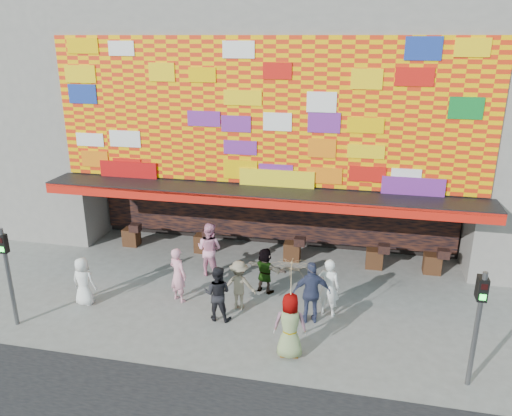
{
  "coord_description": "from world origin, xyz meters",
  "views": [
    {
      "loc": [
        3.35,
        -12.38,
        7.98
      ],
      "look_at": [
        0.19,
        2.0,
        2.88
      ],
      "focal_mm": 35.0,
      "sensor_mm": 36.0,
      "label": 1
    }
  ],
  "objects_px": {
    "signal_left": "(7,266)",
    "ped_c": "(217,293)",
    "ped_f": "(265,270)",
    "ped_h": "(328,287)",
    "ped_a": "(83,281)",
    "ped_b": "(178,275)",
    "ped_e": "(312,293)",
    "ped_d": "(239,285)",
    "ped_g": "(290,326)",
    "parasol": "(291,280)",
    "ped_i": "(209,249)",
    "signal_right": "(478,317)"
  },
  "relations": [
    {
      "from": "ped_b",
      "to": "ped_i",
      "type": "height_order",
      "value": "ped_i"
    },
    {
      "from": "signal_left",
      "to": "ped_b",
      "type": "distance_m",
      "value": 4.85
    },
    {
      "from": "ped_e",
      "to": "ped_i",
      "type": "distance_m",
      "value": 4.46
    },
    {
      "from": "ped_c",
      "to": "ped_h",
      "type": "bearing_deg",
      "value": -162.87
    },
    {
      "from": "signal_left",
      "to": "ped_b",
      "type": "height_order",
      "value": "signal_left"
    },
    {
      "from": "signal_right",
      "to": "parasol",
      "type": "distance_m",
      "value": 4.41
    },
    {
      "from": "ped_a",
      "to": "signal_left",
      "type": "bearing_deg",
      "value": 51.82
    },
    {
      "from": "ped_h",
      "to": "parasol",
      "type": "bearing_deg",
      "value": 80.15
    },
    {
      "from": "ped_h",
      "to": "parasol",
      "type": "distance_m",
      "value": 2.76
    },
    {
      "from": "signal_left",
      "to": "ped_e",
      "type": "distance_m",
      "value": 8.65
    },
    {
      "from": "ped_h",
      "to": "ped_i",
      "type": "relative_size",
      "value": 0.94
    },
    {
      "from": "ped_b",
      "to": "ped_e",
      "type": "bearing_deg",
      "value": -156.76
    },
    {
      "from": "signal_left",
      "to": "parasol",
      "type": "height_order",
      "value": "signal_left"
    },
    {
      "from": "ped_b",
      "to": "ped_g",
      "type": "bearing_deg",
      "value": 179.16
    },
    {
      "from": "ped_f",
      "to": "ped_h",
      "type": "xyz_separation_m",
      "value": [
        2.12,
        -0.99,
        0.14
      ]
    },
    {
      "from": "signal_left",
      "to": "ped_a",
      "type": "distance_m",
      "value": 2.28
    },
    {
      "from": "signal_left",
      "to": "parasol",
      "type": "xyz_separation_m",
      "value": [
        8.01,
        0.2,
        0.36
      ]
    },
    {
      "from": "ped_c",
      "to": "ped_e",
      "type": "xyz_separation_m",
      "value": [
        2.71,
        0.44,
        0.11
      ]
    },
    {
      "from": "ped_b",
      "to": "ped_f",
      "type": "bearing_deg",
      "value": -127.71
    },
    {
      "from": "ped_d",
      "to": "parasol",
      "type": "height_order",
      "value": "parasol"
    },
    {
      "from": "ped_h",
      "to": "ped_e",
      "type": "bearing_deg",
      "value": 58.23
    },
    {
      "from": "ped_g",
      "to": "ped_h",
      "type": "height_order",
      "value": "ped_h"
    },
    {
      "from": "ped_b",
      "to": "ped_h",
      "type": "distance_m",
      "value": 4.68
    },
    {
      "from": "ped_c",
      "to": "ped_e",
      "type": "distance_m",
      "value": 2.74
    },
    {
      "from": "ped_h",
      "to": "ped_i",
      "type": "height_order",
      "value": "ped_i"
    },
    {
      "from": "ped_d",
      "to": "signal_left",
      "type": "bearing_deg",
      "value": 17.39
    },
    {
      "from": "signal_right",
      "to": "parasol",
      "type": "relative_size",
      "value": 1.51
    },
    {
      "from": "ped_f",
      "to": "ped_h",
      "type": "bearing_deg",
      "value": 174.78
    },
    {
      "from": "ped_b",
      "to": "parasol",
      "type": "distance_m",
      "value": 4.61
    },
    {
      "from": "signal_right",
      "to": "parasol",
      "type": "xyz_separation_m",
      "value": [
        -4.39,
        0.2,
        0.36
      ]
    },
    {
      "from": "ped_a",
      "to": "ped_d",
      "type": "bearing_deg",
      "value": -166.83
    },
    {
      "from": "ped_d",
      "to": "ped_h",
      "type": "bearing_deg",
      "value": -178.63
    },
    {
      "from": "ped_h",
      "to": "ped_d",
      "type": "bearing_deg",
      "value": 13.93
    },
    {
      "from": "ped_b",
      "to": "ped_i",
      "type": "bearing_deg",
      "value": -73.94
    },
    {
      "from": "ped_f",
      "to": "parasol",
      "type": "height_order",
      "value": "parasol"
    },
    {
      "from": "ped_d",
      "to": "ped_i",
      "type": "bearing_deg",
      "value": -55.01
    },
    {
      "from": "ped_b",
      "to": "ped_g",
      "type": "distance_m",
      "value": 4.41
    },
    {
      "from": "ped_f",
      "to": "ped_e",
      "type": "bearing_deg",
      "value": 157.93
    },
    {
      "from": "signal_left",
      "to": "ped_h",
      "type": "relative_size",
      "value": 1.65
    },
    {
      "from": "ped_d",
      "to": "ped_g",
      "type": "height_order",
      "value": "ped_g"
    },
    {
      "from": "ped_g",
      "to": "parasol",
      "type": "xyz_separation_m",
      "value": [
        0.0,
        -0.0,
        1.32
      ]
    },
    {
      "from": "ped_a",
      "to": "ped_g",
      "type": "distance_m",
      "value": 6.79
    },
    {
      "from": "ped_d",
      "to": "ped_i",
      "type": "xyz_separation_m",
      "value": [
        -1.57,
        2.01,
        0.17
      ]
    },
    {
      "from": "ped_a",
      "to": "ped_d",
      "type": "height_order",
      "value": "ped_d"
    },
    {
      "from": "ped_d",
      "to": "ped_c",
      "type": "bearing_deg",
      "value": 54.93
    },
    {
      "from": "ped_c",
      "to": "ped_d",
      "type": "bearing_deg",
      "value": -121.68
    },
    {
      "from": "signal_left",
      "to": "ped_c",
      "type": "height_order",
      "value": "signal_left"
    },
    {
      "from": "ped_e",
      "to": "ped_f",
      "type": "relative_size",
      "value": 1.24
    },
    {
      "from": "ped_i",
      "to": "parasol",
      "type": "distance_m",
      "value": 5.5
    },
    {
      "from": "ped_a",
      "to": "ped_h",
      "type": "distance_m",
      "value": 7.54
    }
  ]
}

